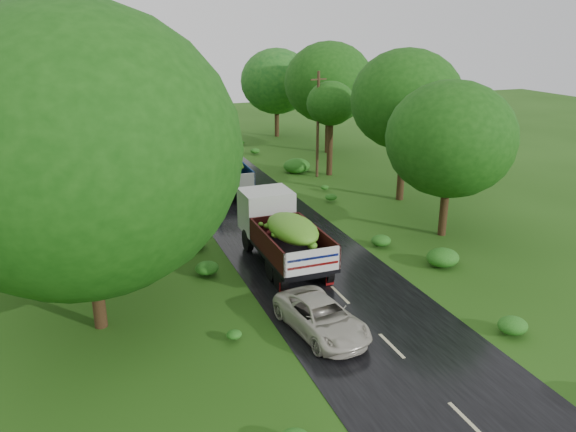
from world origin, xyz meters
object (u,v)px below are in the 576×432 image
truck_far (224,167)px  utility_pole (318,124)px  car (322,317)px  truck_near (281,229)px

truck_far → utility_pole: 7.28m
car → utility_pole: bearing=59.4°
truck_near → utility_pole: bearing=60.2°
truck_near → car: 6.46m
truck_far → truck_near: bearing=-91.2°
car → utility_pole: size_ratio=0.58×
car → truck_near: bearing=75.3°
utility_pole → truck_near: bearing=-132.3°
truck_far → utility_pole: size_ratio=0.87×
truck_near → truck_far: bearing=87.1°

